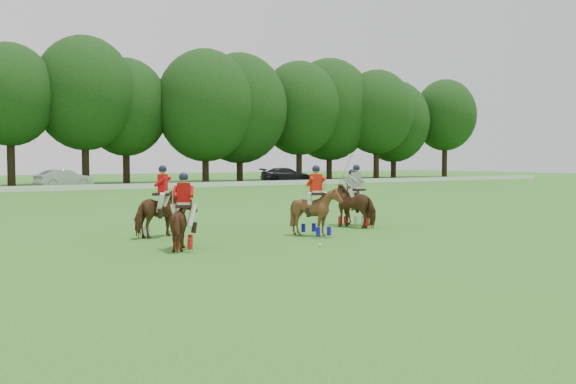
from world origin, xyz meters
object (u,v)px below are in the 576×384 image
polo_red_c (316,211)px  polo_ball (320,245)px  polo_red_b (163,212)px  polo_stripe_b (352,205)px  polo_red_a (184,223)px  polo_stripe_a (356,205)px  car_right (286,175)px  car_mid (64,179)px

polo_red_c → polo_ball: size_ratio=25.62×
polo_red_b → polo_ball: polo_red_b is taller
polo_ball → polo_stripe_b: bearing=43.7°
polo_red_a → polo_stripe_a: (7.72, 2.12, 0.07)m
car_right → polo_stripe_b: polo_stripe_b is taller
polo_red_c → polo_stripe_a: size_ratio=1.00×
car_right → polo_ball: 48.42m
polo_stripe_b → car_mid: bearing=93.1°
car_mid → polo_red_b: 37.52m
car_mid → polo_red_c: size_ratio=2.08×
car_mid → polo_ball: (-2.44, -41.53, -0.74)m
polo_red_a → polo_red_c: (4.87, 0.61, 0.07)m
polo_stripe_a → polo_ball: polo_stripe_a is taller
car_mid → car_right: (22.44, 0.00, -0.01)m
car_right → polo_red_c: (-23.58, -39.45, 0.04)m
polo_red_a → polo_ball: polo_red_a is taller
car_right → polo_red_b: polo_red_b is taller
polo_red_c → polo_red_a: bearing=-172.9°
polo_red_b → polo_ball: 5.42m
car_mid → polo_red_a: 40.50m
car_mid → car_right: 22.44m
car_right → polo_ball: car_right is taller
polo_ball → polo_red_a: bearing=157.5°
polo_stripe_b → polo_ball: polo_stripe_b is taller
car_mid → polo_red_b: size_ratio=2.08×
polo_red_c → polo_stripe_a: polo_red_c is taller
car_mid → polo_stripe_b: 37.30m
polo_ball → car_mid: bearing=86.6°
car_mid → polo_red_a: bearing=155.4°
car_right → polo_ball: (-24.88, -41.53, -0.74)m
polo_red_b → polo_stripe_a: size_ratio=1.00×
polo_red_b → car_right: bearing=53.1°
polo_red_c → polo_ball: polo_red_c is taller
polo_red_a → polo_ball: bearing=-22.5°
car_mid → polo_red_c: (-1.14, -39.45, 0.04)m
polo_stripe_a → polo_red_b: bearing=173.5°
polo_red_b → polo_red_c: 4.92m
polo_red_a → polo_ball: 3.92m
polo_red_b → polo_stripe_b: (7.52, -0.13, -0.08)m
polo_red_a → polo_stripe_a: polo_stripe_a is taller
polo_stripe_b → polo_ball: bearing=-136.3°
polo_red_a → polo_red_b: bearing=79.8°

